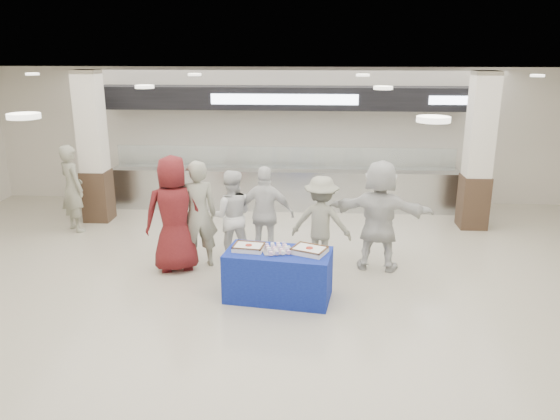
# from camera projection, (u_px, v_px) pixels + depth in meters

# --- Properties ---
(ground) EXTENTS (14.00, 14.00, 0.00)m
(ground) POSITION_uv_depth(u_px,v_px,m) (264.00, 315.00, 7.74)
(ground) COLOR #BDB7A1
(ground) RESTS_ON ground
(serving_line) EXTENTS (8.70, 0.85, 2.80)m
(serving_line) POSITION_uv_depth(u_px,v_px,m) (285.00, 159.00, 12.56)
(serving_line) COLOR #B8BCC0
(serving_line) RESTS_ON ground
(column_left) EXTENTS (0.55, 0.55, 3.20)m
(column_left) POSITION_uv_depth(u_px,v_px,m) (94.00, 151.00, 11.55)
(column_left) COLOR #342317
(column_left) RESTS_ON ground
(column_right) EXTENTS (0.55, 0.55, 3.20)m
(column_right) POSITION_uv_depth(u_px,v_px,m) (478.00, 155.00, 11.07)
(column_right) COLOR #342317
(column_right) RESTS_ON ground
(display_table) EXTENTS (1.65, 0.99, 0.75)m
(display_table) POSITION_uv_depth(u_px,v_px,m) (278.00, 275.00, 8.17)
(display_table) COLOR navy
(display_table) RESTS_ON ground
(sheet_cake_left) EXTENTS (0.48, 0.40, 0.09)m
(sheet_cake_left) POSITION_uv_depth(u_px,v_px,m) (249.00, 247.00, 8.12)
(sheet_cake_left) COLOR white
(sheet_cake_left) RESTS_ON display_table
(sheet_cake_right) EXTENTS (0.58, 0.53, 0.10)m
(sheet_cake_right) POSITION_uv_depth(u_px,v_px,m) (309.00, 250.00, 7.99)
(sheet_cake_right) COLOR white
(sheet_cake_right) RESTS_ON display_table
(cupcake_tray) EXTENTS (0.51, 0.43, 0.07)m
(cupcake_tray) POSITION_uv_depth(u_px,v_px,m) (277.00, 249.00, 8.06)
(cupcake_tray) COLOR #ABABB0
(cupcake_tray) RESTS_ON display_table
(civilian_maroon) EXTENTS (1.11, 0.89, 1.97)m
(civilian_maroon) POSITION_uv_depth(u_px,v_px,m) (174.00, 214.00, 9.05)
(civilian_maroon) COLOR maroon
(civilian_maroon) RESTS_ON ground
(soldier_a) EXTENTS (0.80, 0.67, 1.86)m
(soldier_a) POSITION_uv_depth(u_px,v_px,m) (197.00, 214.00, 9.22)
(soldier_a) COLOR gray
(soldier_a) RESTS_ON ground
(chef_tall) EXTENTS (0.87, 0.72, 1.63)m
(chef_tall) POSITION_uv_depth(u_px,v_px,m) (231.00, 216.00, 9.54)
(chef_tall) COLOR silver
(chef_tall) RESTS_ON ground
(chef_short) EXTENTS (1.03, 0.50, 1.70)m
(chef_short) POSITION_uv_depth(u_px,v_px,m) (266.00, 214.00, 9.52)
(chef_short) COLOR silver
(chef_short) RESTS_ON ground
(soldier_b) EXTENTS (1.12, 0.77, 1.60)m
(soldier_b) POSITION_uv_depth(u_px,v_px,m) (321.00, 222.00, 9.24)
(soldier_b) COLOR gray
(soldier_b) RESTS_ON ground
(civilian_white) EXTENTS (1.84, 0.90, 1.90)m
(civilian_white) POSITION_uv_depth(u_px,v_px,m) (379.00, 215.00, 9.11)
(civilian_white) COLOR silver
(civilian_white) RESTS_ON ground
(soldier_bg) EXTENTS (0.77, 0.75, 1.78)m
(soldier_bg) POSITION_uv_depth(u_px,v_px,m) (72.00, 188.00, 11.06)
(soldier_bg) COLOR gray
(soldier_bg) RESTS_ON ground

